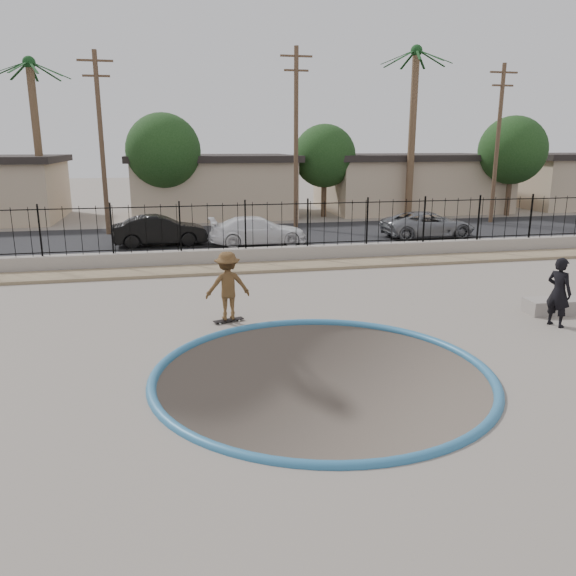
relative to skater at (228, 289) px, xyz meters
The scene contains 24 objects.
ground 9.46m from the skater, 80.68° to the left, with size 120.00×120.00×2.20m, color gray.
bowl_pit 4.25m from the skater, 68.86° to the right, with size 6.84×6.84×1.80m, color #4F453D, non-canonical shape.
coping_ring 4.25m from the skater, 68.86° to the right, with size 7.04×7.04×0.20m, color #2D6892.
rock_strip 6.56m from the skater, 76.68° to the left, with size 42.00×1.60×0.11m, color #9E8867.
retaining_wall 7.60m from the skater, 78.59° to the left, with size 42.00×0.45×0.60m, color gray.
fence 7.60m from the skater, 78.59° to the left, with size 40.00×0.04×1.80m.
street 14.23m from the skater, 83.95° to the left, with size 90.00×8.00×0.04m, color black.
house_center 23.70m from the skater, 86.37° to the left, with size 10.60×8.60×3.90m.
house_east 28.28m from the skater, 56.74° to the left, with size 12.60×8.60×3.90m.
palm_mid 23.50m from the skater, 111.92° to the left, with size 2.30×2.30×9.30m.
palm_right 24.28m from the skater, 54.79° to the left, with size 2.30×2.30×10.30m.
utility_pole_left 17.17m from the skater, 105.60° to the left, with size 1.70×0.24×9.00m.
utility_pole_mid 17.51m from the skater, 71.17° to the left, with size 1.70×0.24×9.50m.
utility_pole_right 24.10m from the skater, 42.66° to the left, with size 1.70×0.24×9.00m.
street_tree_left 20.45m from the skater, 94.27° to the left, with size 4.32×4.32×6.36m.
street_tree_mid 22.96m from the skater, 68.09° to the left, with size 3.96×3.96×5.83m.
street_tree_right 28.23m from the skater, 43.02° to the left, with size 4.32×4.32×6.36m.
skater is the anchor object (origin of this frame).
skateboard 0.84m from the skater, 116.57° to the left, with size 0.84×0.44×0.07m.
videographer 8.51m from the skater, 14.12° to the right, with size 0.66×0.43×1.80m, color black.
concrete_ledge 9.08m from the skater, ahead, with size 1.60×0.70×0.40m, color gray.
car_b 12.16m from the skater, 98.64° to the left, with size 1.47×4.22×1.39m, color black.
car_c 11.62m from the skater, 77.02° to the left, with size 1.82×4.48×1.30m, color white.
car_d 16.22m from the skater, 45.96° to the left, with size 2.14×4.64×1.29m, color gray.
Camera 1 is at (-2.92, -11.31, 4.57)m, focal length 35.00 mm.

